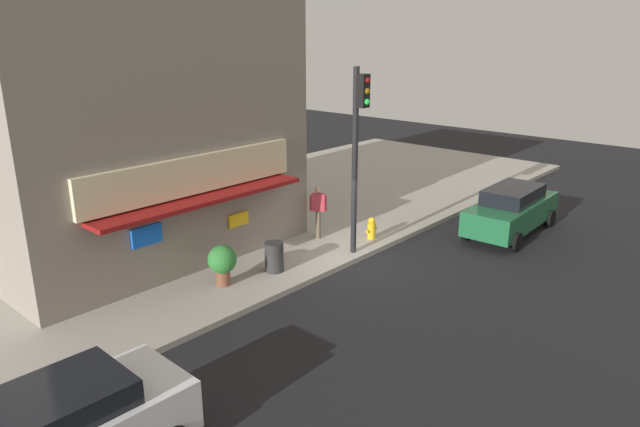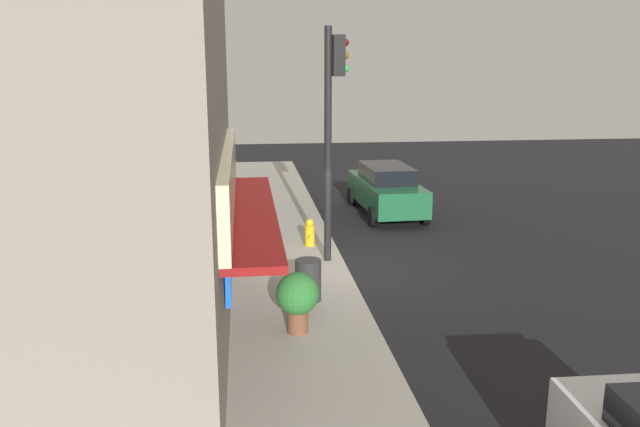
# 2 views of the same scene
# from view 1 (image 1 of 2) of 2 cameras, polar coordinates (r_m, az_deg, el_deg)

# --- Properties ---
(ground_plane) EXTENTS (51.60, 51.60, 0.00)m
(ground_plane) POSITION_cam_1_polar(r_m,az_deg,el_deg) (17.70, 3.21, -5.10)
(ground_plane) COLOR black
(sidewalk) EXTENTS (34.40, 11.82, 0.17)m
(sidewalk) POSITION_cam_1_polar(r_m,az_deg,el_deg) (21.60, -9.14, -0.81)
(sidewalk) COLOR #A39E93
(sidewalk) RESTS_ON ground_plane
(corner_building) EXTENTS (9.15, 8.47, 7.65)m
(corner_building) POSITION_cam_1_polar(r_m,az_deg,el_deg) (19.24, -19.35, 8.15)
(corner_building) COLOR gray
(corner_building) RESTS_ON sidewalk
(traffic_light) EXTENTS (0.32, 0.58, 5.69)m
(traffic_light) POSITION_cam_1_polar(r_m,az_deg,el_deg) (17.21, 3.76, 7.41)
(traffic_light) COLOR black
(traffic_light) RESTS_ON sidewalk
(fire_hydrant) EXTENTS (0.51, 0.27, 0.75)m
(fire_hydrant) POSITION_cam_1_polar(r_m,az_deg,el_deg) (19.33, 5.11, -1.48)
(fire_hydrant) COLOR gold
(fire_hydrant) RESTS_ON sidewalk
(trash_can) EXTENTS (0.55, 0.55, 0.87)m
(trash_can) POSITION_cam_1_polar(r_m,az_deg,el_deg) (16.72, -4.54, -4.29)
(trash_can) COLOR #2D2D2D
(trash_can) RESTS_ON sidewalk
(pedestrian) EXTENTS (0.46, 0.51, 1.77)m
(pedestrian) POSITION_cam_1_polar(r_m,az_deg,el_deg) (19.20, -0.18, 0.41)
(pedestrian) COLOR brown
(pedestrian) RESTS_ON sidewalk
(potted_plant_by_doorway) EXTENTS (0.79, 0.79, 1.15)m
(potted_plant_by_doorway) POSITION_cam_1_polar(r_m,az_deg,el_deg) (15.91, -9.62, -4.69)
(potted_plant_by_doorway) COLOR brown
(potted_plant_by_doorway) RESTS_ON sidewalk
(parked_car_green) EXTENTS (4.64, 2.06, 1.67)m
(parked_car_green) POSITION_cam_1_polar(r_m,az_deg,el_deg) (21.22, 18.40, 0.37)
(parked_car_green) COLOR #1E6038
(parked_car_green) RESTS_ON ground_plane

